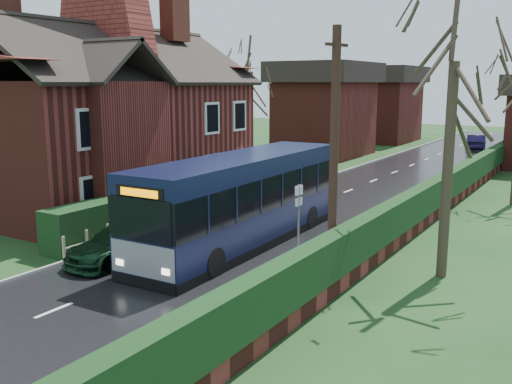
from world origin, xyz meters
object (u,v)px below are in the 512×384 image
Objects in this scene: bus_stop_sign at (299,212)px; telegraph_pole at (334,158)px; brick_house at (110,116)px; car_silver at (283,191)px; bus at (241,202)px; car_green at (123,242)px.

telegraph_pole is at bearing -29.86° from bus_stop_sign.
car_silver is at bearing 31.56° from brick_house.
telegraph_pole is at bearing -63.70° from car_silver.
telegraph_pole reaches higher than bus_stop_sign.
telegraph_pole reaches higher than bus.
bus is 7.78m from car_silver.
brick_house is at bearing 173.50° from telegraph_pole.
car_green reaches higher than car_silver.
bus_stop_sign is at bearing -17.62° from bus.
telegraph_pole is (4.52, -2.00, 2.15)m from bus.
telegraph_pole reaches higher than car_green.
brick_house is 1.94× the size of telegraph_pole.
bus is 4.13× the size of bus_stop_sign.
car_green is at bearing -146.89° from bus_stop_sign.
bus_stop_sign reaches higher than car_green.
brick_house reaches higher than telegraph_pole.
car_green is 6.02m from bus_stop_sign.
brick_house is at bearing 167.60° from bus_stop_sign.
telegraph_pole is at bearing 16.42° from car_green.
bus_stop_sign is at bearing -16.85° from brick_house.
car_green is (7.13, -6.57, -3.75)m from brick_house.
brick_house is at bearing 161.82° from bus.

